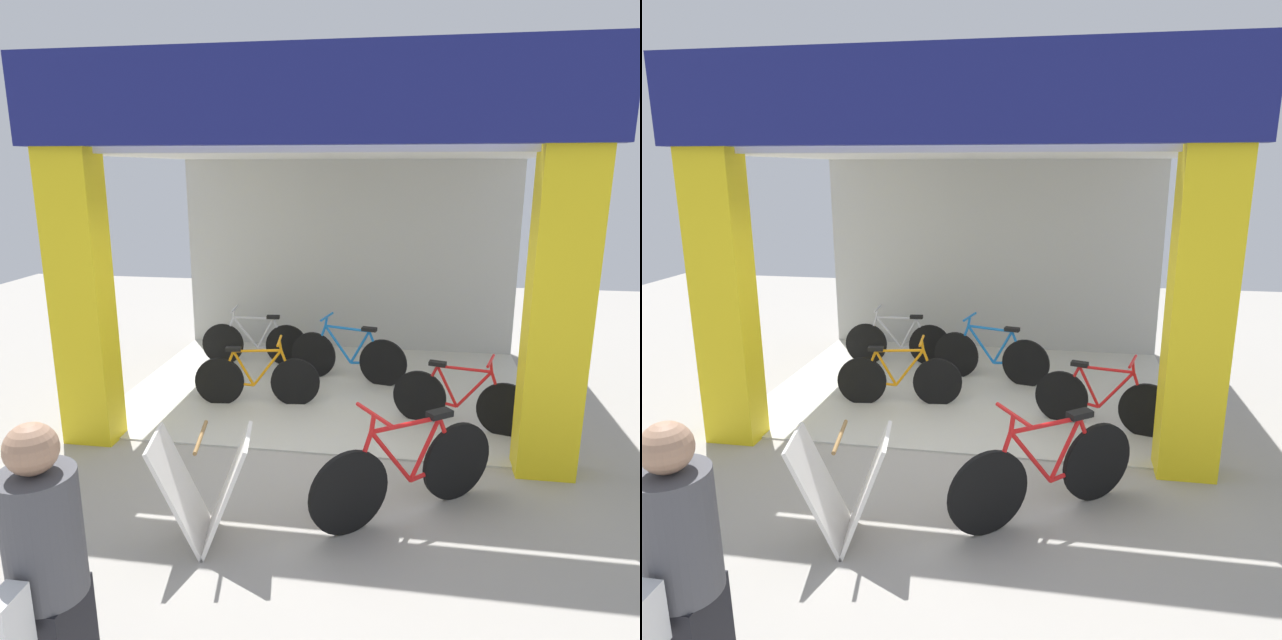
% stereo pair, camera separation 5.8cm
% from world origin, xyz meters
% --- Properties ---
extents(ground_plane, '(18.09, 18.09, 0.00)m').
position_xyz_m(ground_plane, '(0.00, 0.00, 0.00)').
color(ground_plane, '#9E9991').
rests_on(ground_plane, ground).
extents(shop_facade, '(5.24, 3.97, 3.76)m').
position_xyz_m(shop_facade, '(0.00, 1.74, 1.99)').
color(shop_facade, beige).
rests_on(shop_facade, ground).
extents(bicycle_inside_0, '(1.53, 0.42, 0.84)m').
position_xyz_m(bicycle_inside_0, '(-1.22, 2.60, 0.34)').
color(bicycle_inside_0, black).
rests_on(bicycle_inside_0, ground).
extents(bicycle_inside_1, '(1.58, 0.47, 0.88)m').
position_xyz_m(bicycle_inside_1, '(0.19, 2.11, 0.35)').
color(bicycle_inside_1, black).
rests_on(bicycle_inside_1, ground).
extents(bicycle_inside_2, '(1.48, 0.50, 0.84)m').
position_xyz_m(bicycle_inside_2, '(1.56, 0.84, 0.33)').
color(bicycle_inside_2, black).
rests_on(bicycle_inside_2, ground).
extents(bicycle_inside_3, '(1.49, 0.41, 0.82)m').
position_xyz_m(bicycle_inside_3, '(-0.80, 1.14, 0.33)').
color(bicycle_inside_3, black).
rests_on(bicycle_inside_3, ground).
extents(bicycle_parked_0, '(1.44, 1.09, 0.97)m').
position_xyz_m(bicycle_parked_0, '(1.00, -0.90, 0.39)').
color(bicycle_parked_0, black).
rests_on(bicycle_parked_0, ground).
extents(sandwich_board_sign, '(0.81, 0.66, 0.89)m').
position_xyz_m(sandwich_board_sign, '(-0.50, -1.51, 0.44)').
color(sandwich_board_sign, silver).
rests_on(sandwich_board_sign, ground).
extents(pedestrian_2, '(0.36, 0.56, 1.70)m').
position_xyz_m(pedestrian_2, '(-0.64, -3.14, 0.89)').
color(pedestrian_2, black).
rests_on(pedestrian_2, ground).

